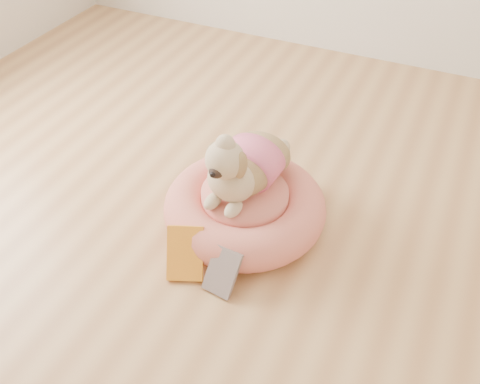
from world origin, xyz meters
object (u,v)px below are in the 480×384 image
at_px(pet_bed, 245,207).
at_px(dog, 243,154).
at_px(book_yellow, 185,253).
at_px(book_white, 222,272).

bearing_deg(pet_bed, dog, 136.46).
bearing_deg(dog, book_yellow, -97.49).
distance_m(pet_bed, book_white, 0.37).
distance_m(dog, book_white, 0.48).
height_order(pet_bed, dog, dog).
bearing_deg(book_yellow, pet_bed, 51.68).
distance_m(pet_bed, book_yellow, 0.37).
bearing_deg(pet_bed, book_white, -79.14).
xyz_separation_m(pet_bed, book_yellow, (-0.10, -0.35, 0.01)).
relative_size(dog, book_yellow, 2.22).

